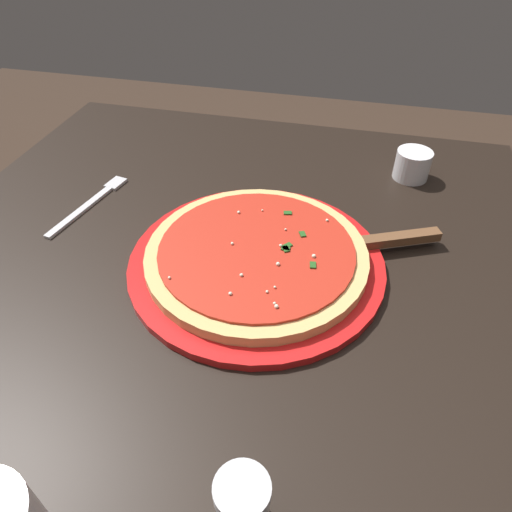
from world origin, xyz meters
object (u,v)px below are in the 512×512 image
object	(u,v)px
pizza	(256,255)
pizza_server	(371,243)
cup_small_sauce	(412,165)
serving_plate	(256,263)
parmesan_shaker	(243,506)
fork	(92,202)

from	to	relation	value
pizza	pizza_server	bearing A→B (deg)	-155.80
pizza_server	cup_small_sauce	distance (m)	0.24
pizza	pizza_server	world-z (taller)	pizza
serving_plate	pizza_server	distance (m)	0.17
pizza	cup_small_sauce	size ratio (longest dim) A/B	4.99
cup_small_sauce	parmesan_shaker	distance (m)	0.64
serving_plate	cup_small_sauce	world-z (taller)	cup_small_sauce
pizza_server	cup_small_sauce	bearing A→B (deg)	-104.77
fork	parmesan_shaker	distance (m)	0.56
fork	serving_plate	bearing A→B (deg)	163.49
cup_small_sauce	pizza_server	bearing A→B (deg)	75.23
serving_plate	fork	distance (m)	0.32
fork	pizza_server	bearing A→B (deg)	177.38
fork	parmesan_shaker	size ratio (longest dim) A/B	2.51
serving_plate	cup_small_sauce	xyz separation A→B (m)	(-0.21, -0.30, 0.02)
pizza	fork	bearing A→B (deg)	-16.51
serving_plate	parmesan_shaker	size ratio (longest dim) A/B	4.83
cup_small_sauce	fork	xyz separation A→B (m)	(0.52, 0.21, -0.02)
serving_plate	pizza	xyz separation A→B (m)	(-0.00, -0.00, 0.02)
serving_plate	parmesan_shaker	distance (m)	0.33
pizza_server	parmesan_shaker	bearing A→B (deg)	77.58
cup_small_sauce	parmesan_shaker	bearing A→B (deg)	76.71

